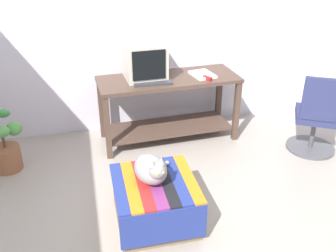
{
  "coord_description": "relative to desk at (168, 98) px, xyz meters",
  "views": [
    {
      "loc": [
        -0.71,
        -2.16,
        2.14
      ],
      "look_at": [
        -0.0,
        0.85,
        0.55
      ],
      "focal_mm": 40.11,
      "sensor_mm": 36.0,
      "label": 1
    }
  ],
  "objects": [
    {
      "name": "ground_plane",
      "position": [
        -0.18,
        -1.6,
        -0.51
      ],
      "size": [
        14.0,
        14.0,
        0.0
      ],
      "primitive_type": "plane",
      "color": "#9E9389"
    },
    {
      "name": "back_wall",
      "position": [
        -0.18,
        0.45,
        0.79
      ],
      "size": [
        8.0,
        0.1,
        2.6
      ],
      "primitive_type": "cube",
      "color": "silver",
      "rests_on": "ground_plane"
    },
    {
      "name": "office_chair",
      "position": [
        1.45,
        -0.66,
        -0.12
      ],
      "size": [
        0.57,
        0.57,
        0.89
      ],
      "rotation": [
        0.0,
        0.0,
        2.63
      ],
      "color": "#4C4C51",
      "rests_on": "ground_plane"
    },
    {
      "name": "book",
      "position": [
        0.38,
        -0.02,
        0.25
      ],
      "size": [
        0.27,
        0.32,
        0.03
      ],
      "primitive_type": "cube",
      "rotation": [
        0.0,
        0.0,
        0.18
      ],
      "color": "white",
      "rests_on": "desk"
    },
    {
      "name": "stapler",
      "position": [
        0.39,
        -0.16,
        0.26
      ],
      "size": [
        0.08,
        0.11,
        0.04
      ],
      "primitive_type": "cube",
      "rotation": [
        0.0,
        0.0,
        0.5
      ],
      "color": "#A31E1E",
      "rests_on": "desk"
    },
    {
      "name": "ottoman_with_blanket",
      "position": [
        -0.43,
        -1.37,
        -0.31
      ],
      "size": [
        0.65,
        0.69,
        0.39
      ],
      "color": "#7A664C",
      "rests_on": "ground_plane"
    },
    {
      "name": "cat",
      "position": [
        -0.45,
        -1.35,
        -0.0
      ],
      "size": [
        0.35,
        0.4,
        0.28
      ],
      "rotation": [
        0.0,
        0.0,
        0.23
      ],
      "color": "gray",
      "rests_on": "ottoman_with_blanket"
    },
    {
      "name": "pen",
      "position": [
        0.44,
        0.07,
        0.24
      ],
      "size": [
        0.13,
        0.07,
        0.01
      ],
      "primitive_type": "cylinder",
      "rotation": [
        0.0,
        1.57,
        0.48
      ],
      "color": "#2351B2",
      "rests_on": "desk"
    },
    {
      "name": "desk",
      "position": [
        0.0,
        0.0,
        0.0
      ],
      "size": [
        1.56,
        0.66,
        0.74
      ],
      "rotation": [
        0.0,
        0.0,
        0.06
      ],
      "color": "#4C382D",
      "rests_on": "ground_plane"
    },
    {
      "name": "keyboard",
      "position": [
        -0.2,
        -0.14,
        0.25
      ],
      "size": [
        0.4,
        0.16,
        0.02
      ],
      "primitive_type": "cube",
      "rotation": [
        0.0,
        0.0,
        -0.02
      ],
      "color": "#333338",
      "rests_on": "desk"
    },
    {
      "name": "potted_plant",
      "position": [
        -1.72,
        -0.27,
        -0.25
      ],
      "size": [
        0.39,
        0.35,
        0.67
      ],
      "color": "brown",
      "rests_on": "ground_plane"
    },
    {
      "name": "tv_monitor",
      "position": [
        -0.25,
        0.08,
        0.43
      ],
      "size": [
        0.45,
        0.48,
        0.39
      ],
      "rotation": [
        0.0,
        0.0,
        0.06
      ],
      "color": "#BCB7A8",
      "rests_on": "desk"
    }
  ]
}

